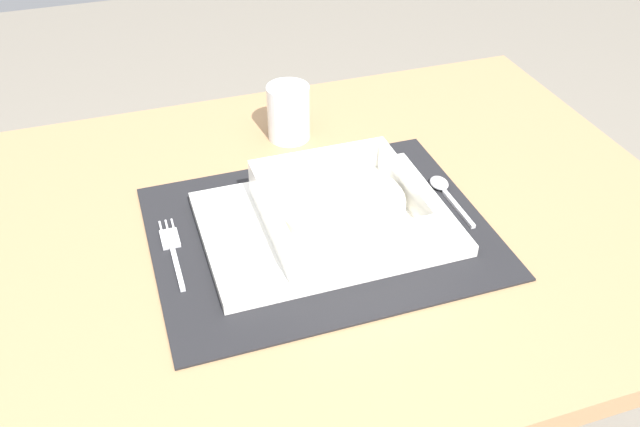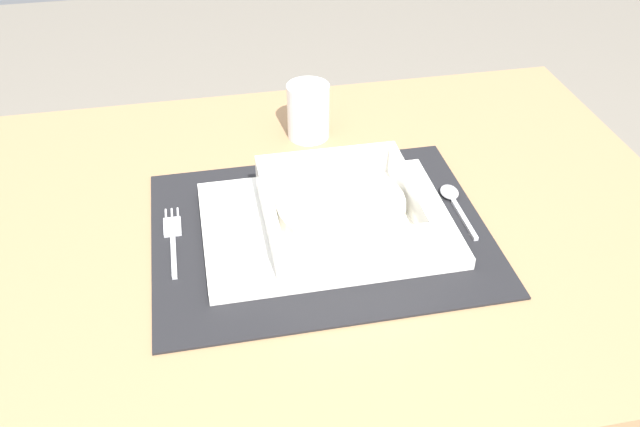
{
  "view_description": "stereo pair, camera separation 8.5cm",
  "coord_description": "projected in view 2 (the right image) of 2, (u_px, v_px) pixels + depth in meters",
  "views": [
    {
      "loc": [
        -0.22,
        -0.67,
        1.29
      ],
      "look_at": [
        -0.01,
        -0.03,
        0.77
      ],
      "focal_mm": 38.57,
      "sensor_mm": 36.0,
      "label": 1
    },
    {
      "loc": [
        -0.14,
        -0.69,
        1.29
      ],
      "look_at": [
        -0.01,
        -0.03,
        0.77
      ],
      "focal_mm": 38.57,
      "sensor_mm": 36.0,
      "label": 2
    }
  ],
  "objects": [
    {
      "name": "fork",
      "position": [
        173.0,
        235.0,
        0.86
      ],
      "size": [
        0.02,
        0.14,
        0.0
      ],
      "rotation": [
        0.0,
        0.0,
        -0.07
      ],
      "color": "silver",
      "rests_on": "placemat"
    },
    {
      "name": "drinking_glass",
      "position": [
        308.0,
        114.0,
        1.04
      ],
      "size": [
        0.06,
        0.06,
        0.09
      ],
      "color": "white",
      "rests_on": "dining_table"
    },
    {
      "name": "dining_table",
      "position": [
        322.0,
        278.0,
        0.96
      ],
      "size": [
        0.98,
        0.73,
        0.74
      ],
      "color": "#A37A51",
      "rests_on": "ground"
    },
    {
      "name": "porridge_bowl",
      "position": [
        341.0,
        210.0,
        0.85
      ],
      "size": [
        0.19,
        0.19,
        0.05
      ],
      "color": "white",
      "rests_on": "serving_plate"
    },
    {
      "name": "serving_plate",
      "position": [
        325.0,
        224.0,
        0.87
      ],
      "size": [
        0.31,
        0.22,
        0.02
      ],
      "primitive_type": "cube",
      "color": "white",
      "rests_on": "placemat"
    },
    {
      "name": "bread_knife",
      "position": [
        430.0,
        217.0,
        0.89
      ],
      "size": [
        0.01,
        0.14,
        0.01
      ],
      "rotation": [
        0.0,
        0.0,
        -0.04
      ],
      "color": "#59331E",
      "rests_on": "placemat"
    },
    {
      "name": "spoon",
      "position": [
        452.0,
        198.0,
        0.92
      ],
      "size": [
        0.02,
        0.11,
        0.01
      ],
      "rotation": [
        0.0,
        0.0,
        -0.04
      ],
      "color": "silver",
      "rests_on": "placemat"
    },
    {
      "name": "butter_knife",
      "position": [
        449.0,
        225.0,
        0.88
      ],
      "size": [
        0.01,
        0.13,
        0.01
      ],
      "rotation": [
        0.0,
        0.0,
        -0.0
      ],
      "color": "black",
      "rests_on": "placemat"
    },
    {
      "name": "placemat",
      "position": [
        320.0,
        231.0,
        0.87
      ],
      "size": [
        0.42,
        0.33,
        0.0
      ],
      "primitive_type": "cube",
      "color": "black",
      "rests_on": "dining_table"
    }
  ]
}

